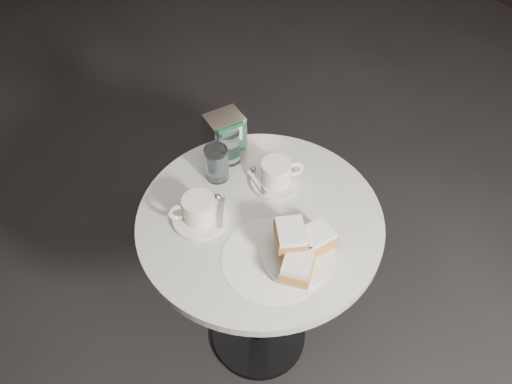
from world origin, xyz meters
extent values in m
plane|color=black|center=(0.00, 0.00, 0.00)|extent=(7.00, 7.00, 0.00)
cylinder|color=black|center=(0.00, 0.00, 0.01)|extent=(0.36, 0.36, 0.03)
cylinder|color=black|center=(0.00, 0.00, 0.36)|extent=(0.07, 0.07, 0.70)
cylinder|color=silver|center=(0.00, 0.00, 0.73)|extent=(0.70, 0.70, 0.03)
cylinder|color=white|center=(-0.05, -0.14, 0.75)|extent=(0.37, 0.37, 0.00)
cylinder|color=silver|center=(0.01, -0.17, 0.75)|extent=(0.26, 0.26, 0.01)
cube|color=#C58C3C|center=(-0.03, -0.21, 0.78)|extent=(0.12, 0.12, 0.04)
cube|color=white|center=(-0.03, -0.21, 0.80)|extent=(0.11, 0.11, 0.01)
cube|color=#C9813D|center=(0.06, -0.17, 0.78)|extent=(0.10, 0.08, 0.04)
cube|color=white|center=(0.06, -0.17, 0.80)|extent=(0.09, 0.07, 0.01)
cube|color=#B67038|center=(0.00, -0.14, 0.81)|extent=(0.11, 0.12, 0.04)
cube|color=white|center=(0.00, -0.14, 0.83)|extent=(0.10, 0.11, 0.01)
cylinder|color=white|center=(-0.14, 0.08, 0.75)|extent=(0.20, 0.20, 0.01)
cylinder|color=white|center=(-0.14, 0.08, 0.79)|extent=(0.12, 0.12, 0.07)
cylinder|color=#8F6A4E|center=(-0.14, 0.08, 0.82)|extent=(0.11, 0.11, 0.00)
torus|color=beige|center=(-0.20, 0.11, 0.79)|extent=(0.06, 0.03, 0.06)
cube|color=#B8B8BD|center=(-0.09, 0.06, 0.76)|extent=(0.07, 0.10, 0.00)
sphere|color=#AEAEB2|center=(-0.07, 0.12, 0.76)|extent=(0.02, 0.02, 0.02)
cylinder|color=beige|center=(0.11, 0.08, 0.75)|extent=(0.20, 0.20, 0.01)
cylinder|color=white|center=(0.11, 0.08, 0.79)|extent=(0.11, 0.11, 0.07)
cylinder|color=#946851|center=(0.11, 0.08, 0.82)|extent=(0.11, 0.11, 0.00)
torus|color=white|center=(0.17, 0.06, 0.79)|extent=(0.06, 0.03, 0.05)
cube|color=#B0B0B5|center=(0.06, 0.10, 0.76)|extent=(0.02, 0.11, 0.00)
sphere|color=silver|center=(0.08, 0.15, 0.76)|extent=(0.02, 0.02, 0.02)
cylinder|color=white|center=(-0.02, 0.20, 0.80)|extent=(0.09, 0.09, 0.11)
cylinder|color=silver|center=(-0.02, 0.20, 0.80)|extent=(0.08, 0.08, 0.10)
cylinder|color=white|center=(0.05, 0.24, 0.80)|extent=(0.09, 0.09, 0.11)
cylinder|color=white|center=(0.05, 0.24, 0.80)|extent=(0.08, 0.08, 0.10)
cube|color=silver|center=(0.07, 0.30, 0.81)|extent=(0.11, 0.09, 0.13)
cube|color=#1A5B34|center=(0.06, 0.25, 0.81)|extent=(0.09, 0.01, 0.11)
cube|color=white|center=(0.06, 0.25, 0.83)|extent=(0.07, 0.01, 0.05)
camera|label=1|loc=(-0.50, -0.73, 1.84)|focal=35.00mm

